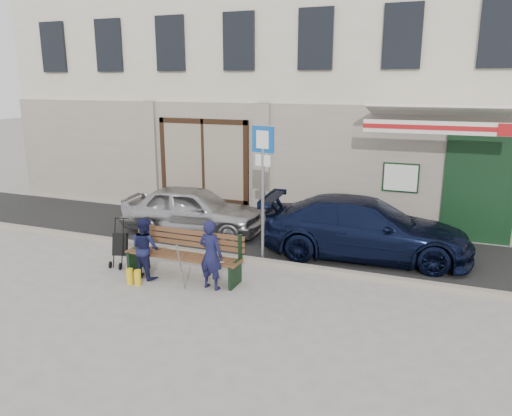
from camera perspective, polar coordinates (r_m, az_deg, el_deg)
The scene contains 11 objects.
ground at distance 9.33m, azimuth -2.16°, elevation -9.59°, with size 80.00×80.00×0.00m, color #9E9991.
asphalt_lane at distance 12.03m, azimuth 3.85°, elevation -4.00°, with size 60.00×3.20×0.01m, color #282828.
curb at distance 10.59m, azimuth 1.15°, elevation -6.25°, with size 60.00×0.18×0.12m, color #9E9384.
building at distance 16.65m, azimuth 10.21°, elevation 18.21°, with size 20.00×8.27×10.00m.
car_silver at distance 12.73m, azimuth -7.23°, elevation -0.20°, with size 1.45×3.60×1.23m, color #ADADB2.
car_navy at distance 11.17m, azimuth 12.36°, elevation -2.26°, with size 1.84×4.52×1.31m, color black.
parking_sign at distance 10.33m, azimuth 0.79°, elevation 4.18°, with size 0.53×0.17×2.89m.
bench at distance 9.95m, azimuth -8.54°, elevation -5.34°, with size 2.40×1.17×0.98m.
man at distance 9.29m, azimuth -5.19°, elevation -5.34°, with size 0.48×0.32×1.33m, color #141538.
woman at distance 10.03m, azimuth -12.56°, elevation -4.45°, with size 0.59×0.46×1.22m, color #15183B.
stroller at distance 10.81m, azimuth -15.29°, elevation -4.15°, with size 0.36×0.46×1.01m.
Camera 1 is at (3.49, -7.78, 3.77)m, focal length 35.00 mm.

